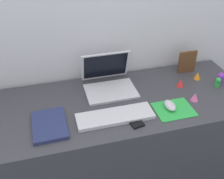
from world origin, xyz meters
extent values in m
cube|color=silver|center=(0.00, 0.34, 0.76)|extent=(2.89, 0.05, 1.52)
cube|color=#38383D|center=(0.00, 0.00, 0.37)|extent=(1.69, 0.60, 0.74)
cube|color=silver|center=(0.03, 0.10, 0.75)|extent=(0.30, 0.21, 0.01)
cube|color=silver|center=(0.03, 0.23, 0.85)|extent=(0.30, 0.06, 0.20)
cube|color=black|center=(0.03, 0.23, 0.85)|extent=(0.27, 0.05, 0.17)
cube|color=silver|center=(-0.01, -0.13, 0.75)|extent=(0.41, 0.13, 0.02)
cube|color=green|center=(0.32, -0.15, 0.74)|extent=(0.21, 0.17, 0.00)
ellipsoid|color=silver|center=(0.31, -0.13, 0.76)|extent=(0.06, 0.10, 0.03)
cube|color=black|center=(0.08, -0.18, 0.74)|extent=(0.09, 0.14, 0.01)
cube|color=navy|center=(-0.35, -0.11, 0.75)|extent=(0.17, 0.24, 0.02)
cube|color=brown|center=(0.58, 0.20, 0.81)|extent=(0.12, 0.02, 0.15)
cone|color=pink|center=(0.48, -0.10, 0.76)|extent=(0.04, 0.04, 0.05)
cylinder|color=green|center=(0.69, -0.01, 0.76)|extent=(0.03, 0.03, 0.03)
sphere|color=green|center=(0.69, -0.01, 0.79)|extent=(0.03, 0.03, 0.03)
cylinder|color=purple|center=(0.73, 0.03, 0.75)|extent=(0.04, 0.04, 0.03)
sphere|color=purple|center=(0.73, 0.03, 0.79)|extent=(0.04, 0.04, 0.04)
cone|color=orange|center=(0.61, 0.10, 0.76)|extent=(0.04, 0.04, 0.05)
cone|color=red|center=(0.47, 0.05, 0.77)|extent=(0.05, 0.05, 0.05)
camera|label=1|loc=(-0.31, -1.19, 1.68)|focal=43.50mm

